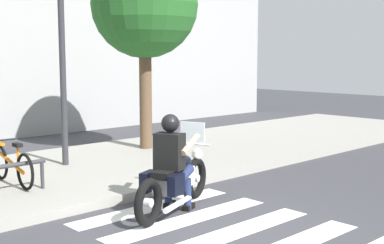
{
  "coord_description": "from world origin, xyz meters",
  "views": [
    {
      "loc": [
        -4.55,
        -4.37,
        2.26
      ],
      "look_at": [
        1.24,
        1.78,
        1.2
      ],
      "focal_mm": 48.77,
      "sensor_mm": 36.0,
      "label": 1
    }
  ],
  "objects_px": {
    "motorcycle": "(175,180)",
    "street_lamp": "(62,51)",
    "bicycle_3": "(12,165)",
    "tree_near_rack": "(145,6)",
    "rider": "(172,156)"
  },
  "relations": [
    {
      "from": "motorcycle",
      "to": "street_lamp",
      "type": "xyz_separation_m",
      "value": [
        0.15,
        3.41,
        1.89
      ]
    },
    {
      "from": "motorcycle",
      "to": "street_lamp",
      "type": "distance_m",
      "value": 3.91
    },
    {
      "from": "bicycle_3",
      "to": "tree_near_rack",
      "type": "height_order",
      "value": "tree_near_rack"
    },
    {
      "from": "rider",
      "to": "street_lamp",
      "type": "relative_size",
      "value": 0.38
    },
    {
      "from": "motorcycle",
      "to": "tree_near_rack",
      "type": "bearing_deg",
      "value": 57.05
    },
    {
      "from": "bicycle_3",
      "to": "street_lamp",
      "type": "distance_m",
      "value": 2.52
    },
    {
      "from": "rider",
      "to": "street_lamp",
      "type": "height_order",
      "value": "street_lamp"
    },
    {
      "from": "rider",
      "to": "tree_near_rack",
      "type": "relative_size",
      "value": 0.31
    },
    {
      "from": "bicycle_3",
      "to": "street_lamp",
      "type": "relative_size",
      "value": 0.42
    },
    {
      "from": "motorcycle",
      "to": "rider",
      "type": "height_order",
      "value": "rider"
    },
    {
      "from": "street_lamp",
      "to": "rider",
      "type": "bearing_deg",
      "value": -93.7
    },
    {
      "from": "bicycle_3",
      "to": "motorcycle",
      "type": "bearing_deg",
      "value": -62.91
    },
    {
      "from": "bicycle_3",
      "to": "street_lamp",
      "type": "xyz_separation_m",
      "value": [
        1.46,
        0.85,
        1.87
      ]
    },
    {
      "from": "bicycle_3",
      "to": "tree_near_rack",
      "type": "relative_size",
      "value": 0.35
    },
    {
      "from": "street_lamp",
      "to": "tree_near_rack",
      "type": "xyz_separation_m",
      "value": [
        2.32,
        0.4,
        1.03
      ]
    }
  ]
}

